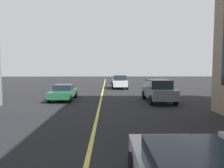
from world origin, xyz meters
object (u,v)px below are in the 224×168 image
(car_grey_oncoming, at_px, (158,90))
(car_white_parked_b, at_px, (120,82))
(car_green_near, at_px, (64,92))
(car_green_trailing, at_px, (118,80))

(car_grey_oncoming, bearing_deg, car_white_parked_b, 12.40)
(car_white_parked_b, xyz_separation_m, car_grey_oncoming, (-11.73, -2.58, 0.00))
(car_grey_oncoming, relative_size, car_green_near, 1.07)
(car_white_parked_b, relative_size, car_green_near, 1.07)
(car_grey_oncoming, xyz_separation_m, car_green_near, (1.29, 8.27, -0.27))
(car_grey_oncoming, bearing_deg, car_green_near, 81.11)
(car_green_near, distance_m, car_green_trailing, 21.43)
(car_grey_oncoming, relative_size, car_green_trailing, 1.07)
(car_grey_oncoming, xyz_separation_m, car_green_trailing, (21.86, 2.24, -0.27))
(car_white_parked_b, bearing_deg, car_green_near, 151.40)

